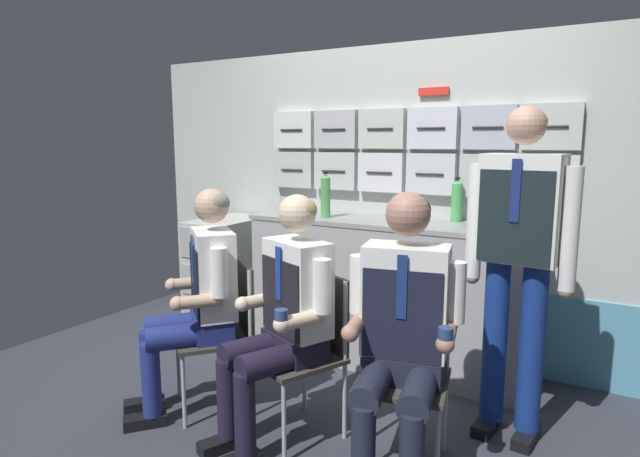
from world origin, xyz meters
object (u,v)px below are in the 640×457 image
Objects in this scene: folding_chair_left at (229,320)px; crew_member_right at (402,325)px; crew_member_left at (199,292)px; service_trolley at (228,273)px; folding_chair_center at (310,337)px; sparkling_bottle_green at (457,201)px; crew_member_standing at (519,247)px; folding_chair_right at (407,355)px; coffee_cup_white at (406,215)px; crew_member_center at (284,310)px.

folding_chair_left is 0.64× the size of crew_member_right.
crew_member_left is at bearing -130.31° from folding_chair_left.
service_trolley is 0.73× the size of crew_member_left.
service_trolley is 1.10× the size of folding_chair_center.
sparkling_bottle_green is (0.40, 1.15, 0.62)m from folding_chair_center.
crew_member_left is 0.75× the size of crew_member_standing.
service_trolley is 2.00m from folding_chair_right.
sparkling_bottle_green is 3.50× the size of coffee_cup_white.
coffee_cup_white reaches higher than folding_chair_left.
folding_chair_center is at bearing -109.29° from sparkling_bottle_green.
crew_member_center is 1.21m from coffee_cup_white.
crew_member_right is at bearing 2.12° from crew_member_center.
crew_member_standing is (0.36, 0.59, 0.28)m from crew_member_right.
service_trolley is 1.23m from crew_member_left.
folding_chair_left is 0.24m from crew_member_left.
crew_member_left is 1.17m from folding_chair_right.
crew_member_right is at bearing 0.17° from crew_member_left.
crew_member_right reaches higher than sparkling_bottle_green.
folding_chair_left is 1.04m from folding_chair_right.
crew_member_center is at bearing -162.99° from folding_chair_right.
coffee_cup_white is at bearing 83.35° from folding_chair_center.
folding_chair_center is 10.08× the size of coffee_cup_white.
folding_chair_center is at bearing 0.64° from folding_chair_left.
sparkling_bottle_green is (-0.51, 0.69, 0.13)m from crew_member_standing.
folding_chair_right is 2.88× the size of sparkling_bottle_green.
folding_chair_center is (1.29, -0.90, 0.02)m from service_trolley.
folding_chair_center is 0.51m from folding_chair_right.
crew_member_left is at bearing -129.03° from sparkling_bottle_green.
crew_member_left is at bearing -123.63° from coffee_cup_white.
folding_chair_right is at bearing -25.69° from service_trolley.
crew_member_right is at bearing -121.83° from crew_member_standing.
crew_member_left is at bearing 178.09° from crew_member_center.
crew_member_center reaches higher than service_trolley.
folding_chair_left is 0.50× the size of crew_member_standing.
folding_chair_center is at bearing 66.26° from crew_member_center.
crew_member_right is 15.63× the size of coffee_cup_white.
crew_member_right reaches higher than crew_member_center.
crew_member_center is 4.33× the size of sparkling_bottle_green.
service_trolley is at bearing 154.31° from folding_chair_right.
folding_chair_center is at bearing -34.78° from service_trolley.
crew_member_left is 0.67m from folding_chair_center.
crew_member_center is at bearing -113.74° from folding_chair_center.
sparkling_bottle_green is at bearing 8.62° from service_trolley.
crew_member_right is (0.61, 0.02, 0.03)m from crew_member_center.
crew_member_center is 1.19m from crew_member_standing.
crew_member_left reaches higher than crew_member_center.
folding_chair_center is 0.24m from crew_member_center.
folding_chair_center is at bearing 11.35° from crew_member_left.
sparkling_bottle_green is at bearing 126.30° from crew_member_standing.
crew_member_standing reaches higher than service_trolley.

